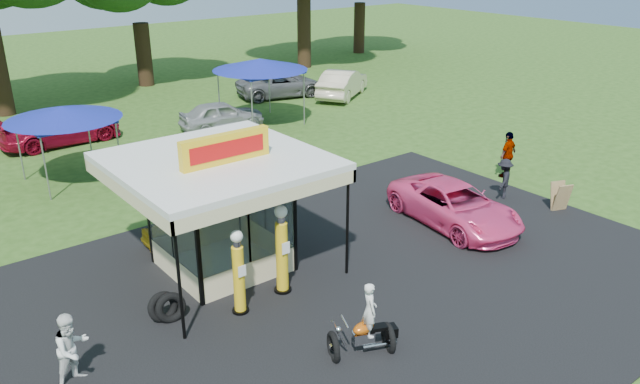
# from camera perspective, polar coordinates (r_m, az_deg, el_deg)

# --- Properties ---
(ground) EXTENTS (120.00, 120.00, 0.00)m
(ground) POSITION_cam_1_polar(r_m,az_deg,el_deg) (16.20, 6.68, -11.41)
(ground) COLOR #2B4C17
(ground) RESTS_ON ground
(asphalt_apron) EXTENTS (20.00, 14.00, 0.04)m
(asphalt_apron) POSITION_cam_1_polar(r_m,az_deg,el_deg) (17.42, 2.02, -8.57)
(asphalt_apron) COLOR black
(asphalt_apron) RESTS_ON ground
(gas_station_kiosk) EXTENTS (5.40, 5.40, 4.18)m
(gas_station_kiosk) POSITION_cam_1_polar(r_m,az_deg,el_deg) (17.82, -9.10, -1.75)
(gas_station_kiosk) COLOR white
(gas_station_kiosk) RESTS_ON ground
(gas_pump_left) EXTENTS (0.44, 0.44, 2.34)m
(gas_pump_left) POSITION_cam_1_polar(r_m,az_deg,el_deg) (15.87, -7.45, -7.47)
(gas_pump_left) COLOR black
(gas_pump_left) RESTS_ON ground
(gas_pump_right) EXTENTS (0.48, 0.48, 2.56)m
(gas_pump_right) POSITION_cam_1_polar(r_m,az_deg,el_deg) (16.61, -3.51, -5.46)
(gas_pump_right) COLOR black
(gas_pump_right) RESTS_ON ground
(motorcycle) EXTENTS (1.67, 1.26, 1.90)m
(motorcycle) POSITION_cam_1_polar(r_m,az_deg,el_deg) (14.55, 4.28, -12.09)
(motorcycle) COLOR black
(motorcycle) RESTS_ON ground
(spare_tires) EXTENTS (0.94, 0.57, 0.81)m
(spare_tires) POSITION_cam_1_polar(r_m,az_deg,el_deg) (16.25, -13.83, -10.19)
(spare_tires) COLOR black
(spare_tires) RESTS_ON ground
(a_frame_sign) EXTENTS (0.63, 0.70, 1.04)m
(a_frame_sign) POSITION_cam_1_polar(r_m,az_deg,el_deg) (23.42, 21.11, -0.42)
(a_frame_sign) COLOR #593819
(a_frame_sign) RESTS_ON ground
(kiosk_car) EXTENTS (2.82, 1.13, 0.96)m
(kiosk_car) POSITION_cam_1_polar(r_m,az_deg,el_deg) (20.15, -12.00, -3.13)
(kiosk_car) COLOR gold
(kiosk_car) RESTS_ON ground
(pink_sedan) EXTENTS (2.91, 5.22, 1.38)m
(pink_sedan) POSITION_cam_1_polar(r_m,az_deg,el_deg) (21.24, 12.21, -1.18)
(pink_sedan) COLOR #FF4589
(pink_sedan) RESTS_ON ground
(spectator_west) EXTENTS (0.99, 0.88, 1.69)m
(spectator_west) POSITION_cam_1_polar(r_m,az_deg,el_deg) (14.60, -21.73, -13.19)
(spectator_west) COLOR white
(spectator_west) RESTS_ON ground
(spectator_east_a) EXTENTS (1.14, 0.97, 1.53)m
(spectator_east_a) POSITION_cam_1_polar(r_m,az_deg,el_deg) (23.76, 16.47, 1.13)
(spectator_east_a) COLOR black
(spectator_east_a) RESTS_ON ground
(spectator_east_b) EXTENTS (1.16, 0.62, 1.89)m
(spectator_east_b) POSITION_cam_1_polar(r_m,az_deg,el_deg) (26.00, 16.80, 3.30)
(spectator_east_b) COLOR gray
(spectator_east_b) RESTS_ON ground
(bg_car_b) EXTENTS (5.55, 2.46, 1.58)m
(bg_car_b) POSITION_cam_1_polar(r_m,az_deg,el_deg) (31.60, -22.69, 5.50)
(bg_car_b) COLOR maroon
(bg_car_b) RESTS_ON ground
(bg_car_c) EXTENTS (4.42, 2.34, 1.43)m
(bg_car_c) POSITION_cam_1_polar(r_m,az_deg,el_deg) (31.90, -8.97, 6.95)
(bg_car_c) COLOR #A1A3A6
(bg_car_c) RESTS_ON ground
(bg_car_d) EXTENTS (5.74, 3.64, 1.48)m
(bg_car_d) POSITION_cam_1_polar(r_m,az_deg,el_deg) (38.44, -3.61, 9.79)
(bg_car_d) COLOR slate
(bg_car_d) RESTS_ON ground
(bg_car_e) EXTENTS (5.24, 4.24, 1.68)m
(bg_car_e) POSITION_cam_1_polar(r_m,az_deg,el_deg) (38.25, 2.06, 9.91)
(bg_car_e) COLOR beige
(bg_car_e) RESTS_ON ground
(tent_west) EXTENTS (4.34, 4.34, 3.03)m
(tent_west) POSITION_cam_1_polar(r_m,az_deg,el_deg) (25.87, -22.43, 6.65)
(tent_west) COLOR gray
(tent_west) RESTS_ON ground
(tent_east) EXTENTS (4.81, 4.81, 3.36)m
(tent_east) POSITION_cam_1_polar(r_m,az_deg,el_deg) (32.14, -5.50, 11.49)
(tent_east) COLOR gray
(tent_east) RESTS_ON ground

